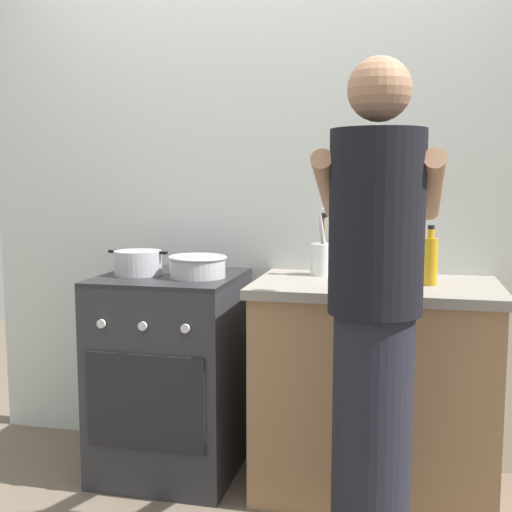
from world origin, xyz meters
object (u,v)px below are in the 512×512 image
(person, at_px, (374,325))
(stove_range, at_px, (171,374))
(pot, at_px, (138,263))
(oil_bottle, at_px, (430,260))
(spice_bottle, at_px, (385,273))
(mixing_bowl, at_px, (198,266))
(utensil_crock, at_px, (322,255))

(person, bearing_deg, stove_range, 147.23)
(pot, distance_m, person, 1.21)
(pot, xyz_separation_m, oil_bottle, (1.25, 0.01, 0.05))
(stove_range, bearing_deg, spice_bottle, 0.21)
(stove_range, xyz_separation_m, person, (0.92, -0.60, 0.41))
(spice_bottle, height_order, oil_bottle, oil_bottle)
(spice_bottle, bearing_deg, mixing_bowl, -177.71)
(utensil_crock, distance_m, spice_bottle, 0.32)
(utensil_crock, bearing_deg, oil_bottle, -19.74)
(mixing_bowl, relative_size, oil_bottle, 1.06)
(person, bearing_deg, mixing_bowl, 144.16)
(stove_range, relative_size, person, 0.53)
(stove_range, bearing_deg, oil_bottle, -0.48)
(utensil_crock, bearing_deg, spice_bottle, -28.30)
(oil_bottle, xyz_separation_m, person, (-0.19, -0.59, -0.14))
(pot, height_order, utensil_crock, utensil_crock)
(stove_range, relative_size, spice_bottle, 10.77)
(mixing_bowl, bearing_deg, pot, 178.51)
(person, bearing_deg, utensil_crock, 109.64)
(oil_bottle, bearing_deg, mixing_bowl, -178.87)
(stove_range, distance_m, spice_bottle, 1.06)
(pot, relative_size, person, 0.16)
(stove_range, distance_m, pot, 0.52)
(utensil_crock, relative_size, spice_bottle, 3.61)
(pot, xyz_separation_m, person, (1.06, -0.57, -0.09))
(stove_range, height_order, person, person)
(mixing_bowl, bearing_deg, utensil_crock, 19.47)
(stove_range, bearing_deg, mixing_bowl, -11.47)
(mixing_bowl, xyz_separation_m, oil_bottle, (0.97, 0.02, 0.05))
(pot, height_order, mixing_bowl, pot)
(spice_bottle, distance_m, oil_bottle, 0.19)
(spice_bottle, bearing_deg, utensil_crock, 151.70)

